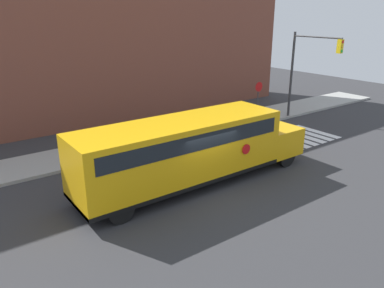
# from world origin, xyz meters

# --- Properties ---
(ground_plane) EXTENTS (60.00, 60.00, 0.00)m
(ground_plane) POSITION_xyz_m (0.00, 0.00, 0.00)
(ground_plane) COLOR #333335
(sidewalk_strip) EXTENTS (44.00, 3.00, 0.15)m
(sidewalk_strip) POSITION_xyz_m (0.00, 6.50, 0.07)
(sidewalk_strip) COLOR #9E9E99
(sidewalk_strip) RESTS_ON ground
(building_backdrop) EXTENTS (32.00, 4.00, 11.04)m
(building_backdrop) POSITION_xyz_m (0.00, 13.00, 5.52)
(building_backdrop) COLOR brown
(building_backdrop) RESTS_ON ground
(crosswalk_stripes) EXTENTS (4.70, 3.20, 0.01)m
(crosswalk_stripes) POSITION_xyz_m (8.48, 2.00, 0.00)
(crosswalk_stripes) COLOR white
(crosswalk_stripes) RESTS_ON ground
(school_bus) EXTENTS (10.90, 2.57, 2.89)m
(school_bus) POSITION_xyz_m (-0.20, 0.56, 1.67)
(school_bus) COLOR #EAA80F
(school_bus) RESTS_ON ground
(stop_sign) EXTENTS (0.63, 0.10, 2.67)m
(stop_sign) POSITION_xyz_m (9.28, 5.86, 1.72)
(stop_sign) COLOR #38383A
(stop_sign) RESTS_ON ground
(traffic_light) EXTENTS (0.28, 3.61, 5.79)m
(traffic_light) POSITION_xyz_m (11.69, 4.09, 3.84)
(traffic_light) COLOR #38383A
(traffic_light) RESTS_ON ground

